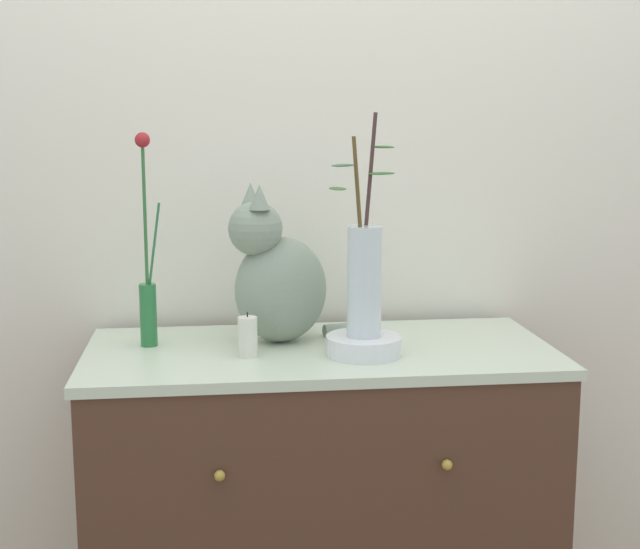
{
  "coord_description": "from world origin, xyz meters",
  "views": [
    {
      "loc": [
        -0.25,
        -2.09,
        1.47
      ],
      "look_at": [
        0.0,
        0.0,
        1.1
      ],
      "focal_mm": 50.28,
      "sensor_mm": 36.0,
      "label": 1
    }
  ],
  "objects_px": {
    "cat_sitting": "(277,278)",
    "vase_slim_green": "(147,284)",
    "bowl_porcelain": "(364,345)",
    "candle_pillar": "(248,337)",
    "vase_glass_clear": "(364,275)",
    "sideboard": "(320,525)"
  },
  "relations": [
    {
      "from": "cat_sitting",
      "to": "bowl_porcelain",
      "type": "relative_size",
      "value": 2.21
    },
    {
      "from": "vase_glass_clear",
      "to": "candle_pillar",
      "type": "xyz_separation_m",
      "value": [
        -0.27,
        0.02,
        -0.14
      ]
    },
    {
      "from": "bowl_porcelain",
      "to": "vase_glass_clear",
      "type": "height_order",
      "value": "vase_glass_clear"
    },
    {
      "from": "sideboard",
      "to": "bowl_porcelain",
      "type": "xyz_separation_m",
      "value": [
        0.09,
        -0.08,
        0.48
      ]
    },
    {
      "from": "cat_sitting",
      "to": "vase_slim_green",
      "type": "bearing_deg",
      "value": -179.64
    },
    {
      "from": "vase_slim_green",
      "to": "sideboard",
      "type": "bearing_deg",
      "value": -9.63
    },
    {
      "from": "vase_glass_clear",
      "to": "candle_pillar",
      "type": "distance_m",
      "value": 0.31
    },
    {
      "from": "vase_slim_green",
      "to": "candle_pillar",
      "type": "relative_size",
      "value": 4.85
    },
    {
      "from": "sideboard",
      "to": "bowl_porcelain",
      "type": "relative_size",
      "value": 6.32
    },
    {
      "from": "sideboard",
      "to": "candle_pillar",
      "type": "height_order",
      "value": "candle_pillar"
    },
    {
      "from": "sideboard",
      "to": "cat_sitting",
      "type": "bearing_deg",
      "value": 143.85
    },
    {
      "from": "candle_pillar",
      "to": "bowl_porcelain",
      "type": "bearing_deg",
      "value": -3.83
    },
    {
      "from": "cat_sitting",
      "to": "candle_pillar",
      "type": "xyz_separation_m",
      "value": [
        -0.08,
        -0.13,
        -0.11
      ]
    },
    {
      "from": "vase_slim_green",
      "to": "candle_pillar",
      "type": "height_order",
      "value": "vase_slim_green"
    },
    {
      "from": "bowl_porcelain",
      "to": "vase_slim_green",
      "type": "bearing_deg",
      "value": 163.57
    },
    {
      "from": "cat_sitting",
      "to": "bowl_porcelain",
      "type": "height_order",
      "value": "cat_sitting"
    },
    {
      "from": "vase_slim_green",
      "to": "bowl_porcelain",
      "type": "bearing_deg",
      "value": -16.43
    },
    {
      "from": "vase_glass_clear",
      "to": "candle_pillar",
      "type": "relative_size",
      "value": 4.85
    },
    {
      "from": "vase_glass_clear",
      "to": "sideboard",
      "type": "bearing_deg",
      "value": 139.84
    },
    {
      "from": "cat_sitting",
      "to": "vase_slim_green",
      "type": "relative_size",
      "value": 0.76
    },
    {
      "from": "vase_slim_green",
      "to": "vase_glass_clear",
      "type": "bearing_deg",
      "value": -16.41
    },
    {
      "from": "bowl_porcelain",
      "to": "candle_pillar",
      "type": "xyz_separation_m",
      "value": [
        -0.27,
        0.02,
        0.02
      ]
    }
  ]
}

